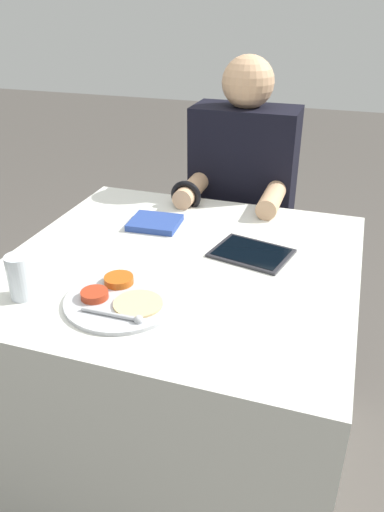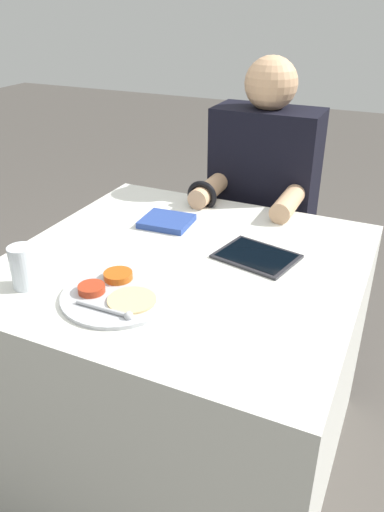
% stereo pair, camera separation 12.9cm
% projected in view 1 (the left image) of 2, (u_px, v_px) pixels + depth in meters
% --- Properties ---
extents(ground_plane, '(12.00, 12.00, 0.00)m').
position_uv_depth(ground_plane, '(183.00, 448.00, 1.75)').
color(ground_plane, '#4C4742').
extents(dining_table, '(0.96, 0.94, 0.75)m').
position_uv_depth(dining_table, '(182.00, 365.00, 1.57)').
color(dining_table, silver).
rests_on(dining_table, ground_plane).
extents(thali_tray, '(0.28, 0.28, 0.03)m').
position_uv_depth(thali_tray, '(121.00, 298.00, 1.21)').
color(thali_tray, '#B7BABF').
rests_on(thali_tray, dining_table).
extents(red_notebook, '(0.16, 0.15, 0.02)m').
position_uv_depth(red_notebook, '(155.00, 223.00, 1.60)').
color(red_notebook, silver).
rests_on(red_notebook, dining_table).
extents(tablet_device, '(0.24, 0.21, 0.01)m').
position_uv_depth(tablet_device, '(251.00, 253.00, 1.42)').
color(tablet_device, '#28282D').
rests_on(tablet_device, dining_table).
extents(person_diner, '(0.39, 0.41, 1.23)m').
position_uv_depth(person_diner, '(240.00, 227.00, 2.01)').
color(person_diner, black).
rests_on(person_diner, ground_plane).
extents(drinking_glass, '(0.06, 0.06, 0.11)m').
position_uv_depth(drinking_glass, '(21.00, 277.00, 1.20)').
color(drinking_glass, silver).
rests_on(drinking_glass, dining_table).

